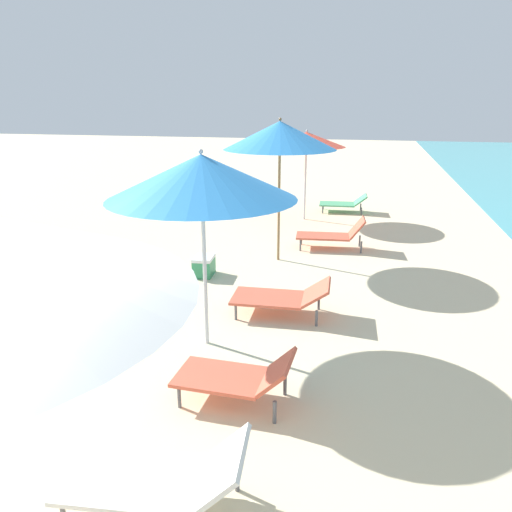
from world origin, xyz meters
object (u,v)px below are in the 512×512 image
object	(u,v)px
lounger_nearest_shoreside	(159,477)
lounger_second_inland	(237,376)
umbrella_second	(202,177)
lounger_second_shoreside	(282,296)
umbrella_third	(280,135)
lounger_third_shoreside	(333,234)
cooler_box	(204,266)
lounger_farthest_shoreside	(344,203)
umbrella_farthest	(307,140)

from	to	relation	value
lounger_nearest_shoreside	lounger_second_inland	bearing A→B (deg)	-103.49
lounger_nearest_shoreside	umbrella_second	distance (m)	3.36
lounger_second_shoreside	lounger_nearest_shoreside	bearing A→B (deg)	83.00
umbrella_third	lounger_third_shoreside	size ratio (longest dim) A/B	1.85
lounger_second_inland	cooler_box	world-z (taller)	lounger_second_inland
lounger_second_inland	lounger_nearest_shoreside	bearing A→B (deg)	84.39
umbrella_second	lounger_second_inland	bearing A→B (deg)	-58.03
cooler_box	lounger_farthest_shoreside	bearing A→B (deg)	70.21
lounger_second_inland	umbrella_farthest	world-z (taller)	umbrella_farthest
lounger_second_shoreside	lounger_third_shoreside	xyz separation A→B (m)	(0.45, 3.64, 0.03)
umbrella_second	lounger_farthest_shoreside	bearing A→B (deg)	81.57
umbrella_second	umbrella_third	xyz separation A→B (m)	(0.25, 3.72, 0.25)
umbrella_second	lounger_farthest_shoreside	world-z (taller)	umbrella_second
lounger_third_shoreside	umbrella_farthest	size ratio (longest dim) A/B	0.63
umbrella_farthest	cooler_box	distance (m)	5.38
umbrella_farthest	umbrella_third	bearing A→B (deg)	-90.37
umbrella_second	lounger_third_shoreside	bearing A→B (deg)	75.19
umbrella_second	cooler_box	xyz separation A→B (m)	(-0.91, 2.50, -2.03)
lounger_second_shoreside	lounger_farthest_shoreside	size ratio (longest dim) A/B	1.08
umbrella_second	cooler_box	world-z (taller)	umbrella_second
lounger_second_shoreside	umbrella_farthest	distance (m)	6.54
lounger_farthest_shoreside	lounger_second_inland	bearing A→B (deg)	82.92
lounger_second_shoreside	lounger_second_inland	size ratio (longest dim) A/B	1.18
lounger_third_shoreside	cooler_box	world-z (taller)	lounger_third_shoreside
lounger_farthest_shoreside	lounger_second_shoreside	bearing A→B (deg)	82.48
umbrella_farthest	lounger_farthest_shoreside	bearing A→B (deg)	49.65
lounger_nearest_shoreside	lounger_second_shoreside	distance (m)	3.84
cooler_box	lounger_second_inland	bearing A→B (deg)	-65.88
lounger_second_inland	umbrella_farthest	xyz separation A→B (m)	(-0.47, 8.56, 1.81)
lounger_nearest_shoreside	lounger_second_inland	size ratio (longest dim) A/B	1.19
lounger_nearest_shoreside	umbrella_third	distance (m)	6.80
lounger_nearest_shoreside	umbrella_farthest	size ratio (longest dim) A/B	0.63
umbrella_third	cooler_box	xyz separation A→B (m)	(-1.16, -1.22, -2.28)
umbrella_third	umbrella_farthest	bearing A→B (deg)	89.63
umbrella_farthest	lounger_nearest_shoreside	bearing A→B (deg)	-88.46
lounger_third_shoreside	lounger_second_inland	bearing A→B (deg)	79.32
lounger_third_shoreside	lounger_farthest_shoreside	xyz separation A→B (m)	(0.01, 3.78, -0.06)
umbrella_third	lounger_third_shoreside	distance (m)	2.57
umbrella_second	umbrella_farthest	size ratio (longest dim) A/B	1.07
umbrella_second	lounger_nearest_shoreside	bearing A→B (deg)	-78.66
lounger_second_shoreside	umbrella_third	world-z (taller)	umbrella_third
cooler_box	umbrella_farthest	bearing A→B (deg)	76.35
lounger_second_shoreside	lounger_third_shoreside	world-z (taller)	lounger_third_shoreside
lounger_second_inland	lounger_third_shoreside	distance (m)	5.96
lounger_second_shoreside	lounger_farthest_shoreside	distance (m)	7.44
lounger_second_inland	lounger_farthest_shoreside	distance (m)	9.73
umbrella_second	lounger_second_inland	size ratio (longest dim) A/B	2.02
lounger_third_shoreside	cooler_box	xyz separation A→B (m)	(-2.16, -2.26, -0.15)
umbrella_second	lounger_third_shoreside	xyz separation A→B (m)	(1.26, 4.75, -1.88)
lounger_nearest_shoreside	lounger_farthest_shoreside	xyz separation A→B (m)	(0.72, 11.26, -0.06)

